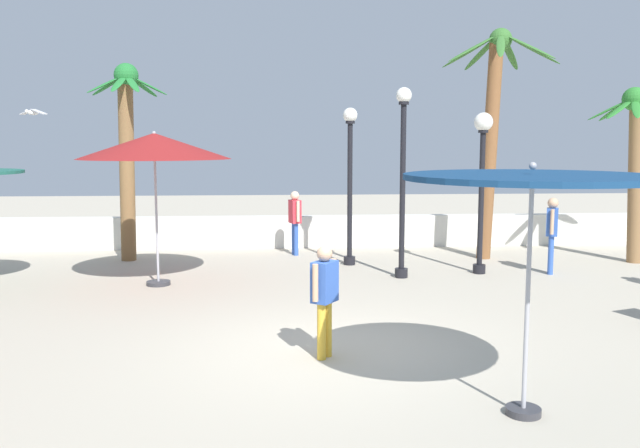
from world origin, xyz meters
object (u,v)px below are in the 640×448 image
lamp_post_2 (403,169)px  guest_2 (325,291)px  palm_tree_0 (493,118)px  patio_umbrella_0 (532,185)px  seagull_1 (32,112)px  palm_tree_1 (635,154)px  lamp_post_1 (350,173)px  guest_1 (295,216)px  patio_umbrella_3 (154,147)px  lamp_post_0 (482,167)px  guest_3 (552,228)px  palm_tree_2 (127,140)px

lamp_post_2 → guest_2: bearing=-111.3°
palm_tree_0 → lamp_post_2: 3.68m
patio_umbrella_0 → seagull_1: size_ratio=2.94×
seagull_1 → palm_tree_1: bearing=-9.3°
lamp_post_1 → guest_1: lamp_post_1 is taller
guest_1 → palm_tree_0: bearing=-9.5°
patio_umbrella_3 → palm_tree_0: bearing=18.9°
lamp_post_2 → lamp_post_0: bearing=10.4°
patio_umbrella_3 → guest_1: size_ratio=1.89×
palm_tree_0 → guest_2: palm_tree_0 is taller
lamp_post_0 → palm_tree_0: bearing=66.2°
seagull_1 → palm_tree_0: bearing=-8.0°
patio_umbrella_0 → palm_tree_1: palm_tree_1 is taller
lamp_post_1 → seagull_1: bearing=164.2°
lamp_post_0 → lamp_post_1: (-2.78, 1.26, -0.18)m
palm_tree_1 → seagull_1: (-14.90, 2.45, 1.05)m
lamp_post_2 → guest_3: lamp_post_2 is taller
lamp_post_0 → guest_3: 2.06m
lamp_post_0 → guest_2: (-3.90, -5.64, -1.44)m
patio_umbrella_0 → palm_tree_2: size_ratio=0.56×
palm_tree_0 → lamp_post_1: size_ratio=1.53×
palm_tree_0 → lamp_post_2: bearing=-140.0°
palm_tree_2 → seagull_1: size_ratio=5.21×
guest_1 → guest_2: bearing=-89.0°
palm_tree_0 → seagull_1: size_ratio=6.15×
palm_tree_2 → guest_1: palm_tree_2 is taller
patio_umbrella_0 → seagull_1: bearing=128.5°
guest_2 → seagull_1: 11.83m
palm_tree_1 → guest_2: 10.58m
patio_umbrella_0 → palm_tree_0: (2.74, 9.60, 1.05)m
guest_1 → lamp_post_1: bearing=-49.2°
palm_tree_1 → guest_2: (-7.98, -6.73, -1.71)m
lamp_post_0 → lamp_post_1: size_ratio=0.96×
patio_umbrella_3 → lamp_post_2: lamp_post_2 is taller
palm_tree_0 → guest_1: palm_tree_0 is taller
palm_tree_2 → palm_tree_0: bearing=-2.1°
palm_tree_1 → lamp_post_0: size_ratio=1.19×
palm_tree_0 → palm_tree_1: size_ratio=1.35×
patio_umbrella_0 → palm_tree_1: bearing=55.7°
lamp_post_2 → guest_3: size_ratio=2.39×
patio_umbrella_3 → palm_tree_2: (-1.19, 3.00, 0.13)m
palm_tree_0 → seagull_1: 11.78m
palm_tree_1 → lamp_post_2: size_ratio=1.04×
lamp_post_0 → guest_3: bearing=-6.0°
palm_tree_2 → guest_1: (4.11, 0.50, -1.96)m
patio_umbrella_3 → palm_tree_2: 3.23m
patio_umbrella_0 → palm_tree_2: palm_tree_2 is taller
palm_tree_0 → palm_tree_2: palm_tree_0 is taller
palm_tree_2 → patio_umbrella_3: bearing=-68.3°
patio_umbrella_0 → guest_1: bearing=101.6°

